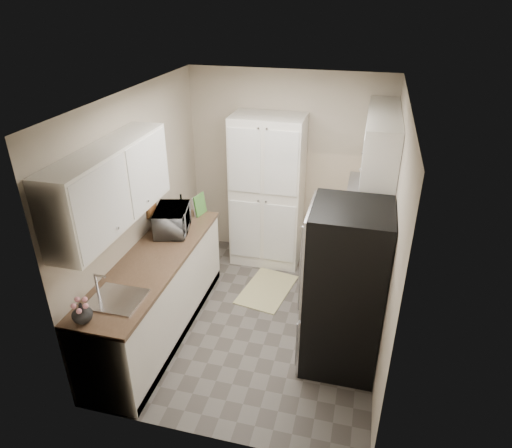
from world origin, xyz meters
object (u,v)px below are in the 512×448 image
Objects in this scene: electric_range at (350,277)px; wine_bottle at (182,207)px; microwave at (172,220)px; toaster_oven at (369,204)px; refrigerator at (345,290)px; pantry_cabinet at (267,192)px.

wine_bottle reaches higher than electric_range.
microwave is (-1.99, -0.24, 0.58)m from electric_range.
toaster_oven is (2.11, 1.01, -0.02)m from microwave.
microwave is 1.92× the size of wine_bottle.
microwave reaches higher than electric_range.
refrigerator reaches higher than wine_bottle.
microwave is 0.37m from wine_bottle.
microwave is (-1.96, 0.56, 0.21)m from refrigerator.
toaster_oven is at bearing -6.55° from pantry_cabinet.
refrigerator is (-0.03, -0.80, 0.37)m from electric_range.
wine_bottle is at bearing -7.34° from microwave.
pantry_cabinet is at bearing 42.67° from wine_bottle.
pantry_cabinet is at bearing -176.61° from toaster_oven.
pantry_cabinet reaches higher than wine_bottle.
microwave is at bearing -144.42° from toaster_oven.
electric_range is 4.27× the size of wine_bottle.
refrigerator is 1.60m from toaster_oven.
wine_bottle is (-0.04, 0.37, -0.01)m from microwave.
electric_range is at bearing -38.22° from pantry_cabinet.
wine_bottle is (-0.86, -0.79, 0.05)m from pantry_cabinet.
toaster_oven is (1.29, -0.15, 0.04)m from pantry_cabinet.
microwave is (-0.82, -1.16, 0.06)m from pantry_cabinet.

